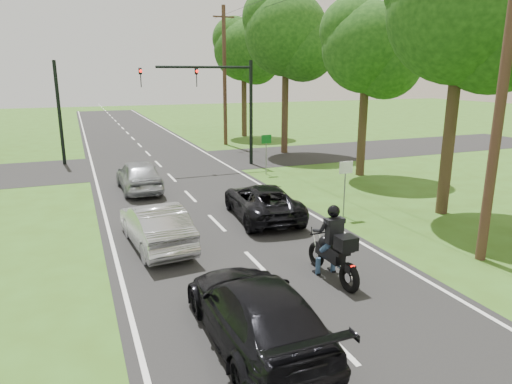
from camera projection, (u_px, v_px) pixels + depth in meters
ground at (258, 265)px, 12.90m from camera, size 140.00×140.00×0.00m
road at (180, 186)px, 21.90m from camera, size 8.00×100.00×0.01m
cross_road at (158, 164)px, 27.29m from camera, size 60.00×7.00×0.01m
motorcycle_rider at (334, 251)px, 11.80m from camera, size 0.67×2.36×2.04m
dark_suv at (262, 201)px, 16.97m from camera, size 2.51×4.74×1.27m
silver_sedan at (156, 225)px, 14.10m from camera, size 1.81×4.27×1.37m
silver_suv at (139, 175)px, 20.88m from camera, size 1.81×4.29×1.45m
dark_car_behind at (256, 311)px, 9.01m from camera, size 1.93×4.72×1.37m
traffic_signal at (220, 94)px, 25.65m from camera, size 6.38×0.44×6.00m
signal_pole_far at (59, 114)px, 26.48m from camera, size 0.20×0.20×6.00m
utility_pole_near at (504, 80)px, 12.05m from camera, size 1.60×0.28×10.00m
utility_pole_far at (225, 76)px, 33.63m from camera, size 1.60×0.28×10.00m
sign_white at (346, 175)px, 16.87m from camera, size 0.55×0.07×2.12m
sign_green at (266, 145)px, 24.13m from camera, size 0.55×0.07×2.12m
tree_row_b at (474, 18)px, 15.85m from camera, size 5.60×5.43×10.06m
tree_row_c at (373, 53)px, 22.74m from camera, size 4.80×4.65×8.76m
tree_row_d at (292, 39)px, 29.37m from camera, size 5.76×5.58×10.45m
tree_row_e at (248, 54)px, 37.76m from camera, size 5.28×5.12×9.61m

